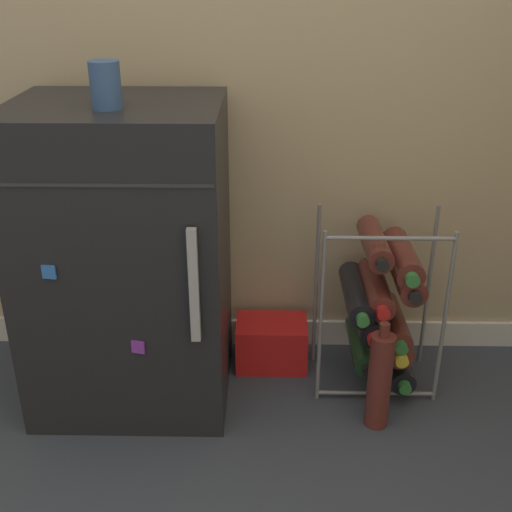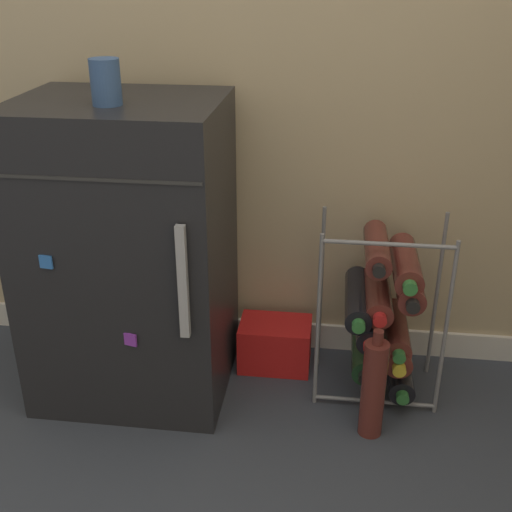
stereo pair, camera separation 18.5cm
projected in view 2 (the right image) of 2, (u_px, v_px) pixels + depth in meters
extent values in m
plane|color=#333842|center=(287.00, 462.00, 1.72)|extent=(14.00, 14.00, 0.00)
cube|color=silver|center=(301.00, 334.00, 2.21)|extent=(6.61, 0.01, 0.09)
cube|color=black|center=(130.00, 253.00, 1.87)|extent=(0.56, 0.46, 0.89)
cube|color=#2D2D2D|center=(90.00, 180.00, 1.53)|extent=(0.55, 0.00, 0.01)
cube|color=#9E9EA3|center=(183.00, 283.00, 1.60)|extent=(0.02, 0.02, 0.31)
cube|color=blue|center=(46.00, 262.00, 1.64)|extent=(0.04, 0.01, 0.04)
cube|color=purple|center=(130.00, 340.00, 1.71)|extent=(0.04, 0.01, 0.04)
cylinder|color=slate|center=(318.00, 323.00, 1.83)|extent=(0.01, 0.01, 0.56)
cylinder|color=slate|center=(446.00, 332.00, 1.79)|extent=(0.01, 0.01, 0.56)
cylinder|color=slate|center=(321.00, 290.00, 2.02)|extent=(0.01, 0.01, 0.56)
cylinder|color=slate|center=(436.00, 297.00, 1.98)|extent=(0.01, 0.01, 0.56)
cylinder|color=slate|center=(374.00, 401.00, 1.92)|extent=(0.36, 0.01, 0.01)
cylinder|color=slate|center=(389.00, 244.00, 1.70)|extent=(0.36, 0.01, 0.01)
cylinder|color=black|center=(399.00, 369.00, 1.98)|extent=(0.08, 0.27, 0.08)
cylinder|color=#2D7033|center=(403.00, 398.00, 1.85)|extent=(0.04, 0.02, 0.04)
cylinder|color=#19381E|center=(364.00, 350.00, 1.97)|extent=(0.08, 0.26, 0.08)
cylinder|color=black|center=(365.00, 377.00, 1.84)|extent=(0.04, 0.02, 0.04)
cylinder|color=#56231E|center=(396.00, 341.00, 1.94)|extent=(0.08, 0.27, 0.08)
cylinder|color=gold|center=(399.00, 370.00, 1.81)|extent=(0.04, 0.02, 0.04)
cylinder|color=#56231E|center=(396.00, 330.00, 1.93)|extent=(0.08, 0.26, 0.08)
cylinder|color=#2D7033|center=(399.00, 357.00, 1.80)|extent=(0.04, 0.02, 0.04)
cylinder|color=black|center=(368.00, 317.00, 1.92)|extent=(0.07, 0.30, 0.07)
cylinder|color=red|center=(370.00, 347.00, 1.78)|extent=(0.04, 0.02, 0.04)
cylinder|color=black|center=(358.00, 299.00, 1.90)|extent=(0.08, 0.29, 0.08)
cylinder|color=#2D7033|center=(359.00, 326.00, 1.76)|extent=(0.04, 0.02, 0.04)
cylinder|color=#56231E|center=(378.00, 294.00, 1.88)|extent=(0.08, 0.27, 0.08)
cylinder|color=red|center=(380.00, 320.00, 1.75)|extent=(0.04, 0.02, 0.04)
cylinder|color=#56231E|center=(408.00, 279.00, 1.85)|extent=(0.08, 0.29, 0.08)
cylinder|color=black|center=(413.00, 306.00, 1.71)|extent=(0.04, 0.02, 0.04)
cylinder|color=#56231E|center=(406.00, 264.00, 1.83)|extent=(0.08, 0.27, 0.08)
cylinder|color=#2D7033|center=(410.00, 288.00, 1.70)|extent=(0.04, 0.02, 0.04)
cylinder|color=#56231E|center=(377.00, 248.00, 1.82)|extent=(0.07, 0.27, 0.07)
cylinder|color=black|center=(379.00, 271.00, 1.69)|extent=(0.03, 0.02, 0.03)
cube|color=red|center=(275.00, 344.00, 2.10)|extent=(0.23, 0.16, 0.16)
cylinder|color=#335184|center=(106.00, 82.00, 1.59)|extent=(0.08, 0.08, 0.11)
cylinder|color=#56231E|center=(373.00, 389.00, 1.77)|extent=(0.07, 0.07, 0.30)
cylinder|color=#56231E|center=(378.00, 338.00, 1.70)|extent=(0.03, 0.03, 0.04)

